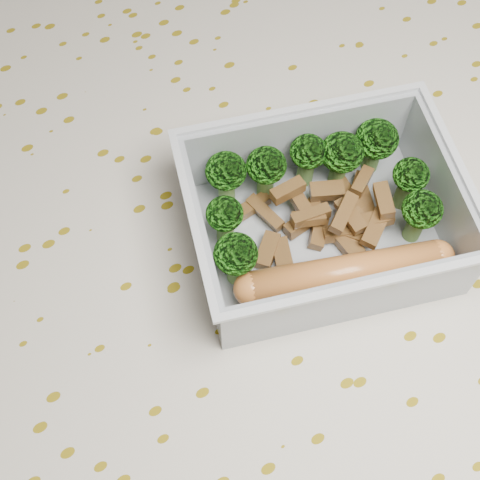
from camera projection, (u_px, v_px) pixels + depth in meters
ground_plane at (240, 452)px, 1.16m from camera, size 4.00×4.00×0.00m
dining_table at (240, 299)px, 0.57m from camera, size 1.40×0.90×0.75m
tablecloth at (240, 273)px, 0.53m from camera, size 1.46×0.96×0.19m
lunch_container at (322, 223)px, 0.48m from camera, size 0.22×0.19×0.07m
broccoli_florets at (313, 181)px, 0.48m from camera, size 0.17×0.12×0.05m
meat_pile at (328, 216)px, 0.49m from camera, size 0.12×0.09×0.03m
sausage at (345, 273)px, 0.46m from camera, size 0.15×0.07×0.02m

